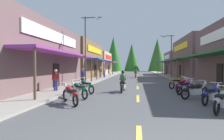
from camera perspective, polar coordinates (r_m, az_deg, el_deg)
ground at (r=30.01m, az=7.85°, el=-2.52°), size 9.14×84.88×0.10m
sidewalk_left at (r=30.54m, az=-2.99°, el=-2.25°), size 2.34×84.88×0.12m
sidewalk_right at (r=30.56m, az=18.68°, el=-2.30°), size 2.34×84.88×0.12m
centerline_dashes at (r=32.75m, az=7.84°, el=-2.12°), size 0.16×59.54×0.01m
storefront_left_nearest at (r=17.89m, az=-26.30°, el=3.99°), size 8.16×13.66×5.56m
storefront_left_middle at (r=31.26m, az=-10.63°, el=2.98°), size 7.86×13.58×5.76m
storefront_left_far at (r=45.15m, az=-6.02°, el=2.11°), size 9.65×10.98×5.27m
storefront_right_middle at (r=32.55m, az=26.08°, el=3.35°), size 8.38×12.78×6.37m
storefront_right_far at (r=45.43m, az=21.05°, el=1.97°), size 8.85×9.95×5.17m
streetlamp_left at (r=17.90m, az=-7.43°, el=8.82°), size 1.99×0.30×6.61m
streetlamp_right at (r=28.45m, az=17.41°, el=5.75°), size 1.99×0.30×6.47m
motorcycle_parked_right_0 at (r=8.72m, az=31.08°, el=-8.01°), size 1.40×1.75×1.04m
motorcycle_parked_right_1 at (r=10.35m, az=28.54°, el=-6.56°), size 1.51×1.65×1.04m
motorcycle_parked_right_2 at (r=11.57m, az=24.39°, el=-5.73°), size 1.90×1.16×1.04m
motorcycle_parked_right_3 at (r=13.26m, az=21.85°, el=-4.85°), size 1.56×1.60×1.04m
motorcycle_parked_right_4 at (r=14.65m, az=21.03°, el=-4.29°), size 1.38×1.76×1.04m
motorcycle_parked_right_5 at (r=16.37m, az=19.83°, el=-3.72°), size 1.78×1.36×1.04m
motorcycle_parked_left_0 at (r=9.33m, az=-12.87°, el=-7.29°), size 1.44×1.72×1.04m
motorcycle_parked_left_1 at (r=11.02m, az=-10.39°, el=-5.99°), size 1.62×1.55×1.04m
motorcycle_parked_left_2 at (r=12.96m, az=-8.27°, el=-4.92°), size 1.67×1.50×1.04m
rider_cruising_lead at (r=13.34m, az=3.41°, el=-4.02°), size 0.60×2.14×1.57m
rider_cruising_trailing at (r=30.21m, az=7.42°, el=-1.16°), size 0.60×2.14×1.57m
pedestrian_by_shop at (r=29.19m, az=-3.63°, el=-0.50°), size 0.56×0.33×1.76m
pedestrian_browsing at (r=28.99m, az=-2.41°, el=-0.71°), size 0.42×0.47×1.61m
pedestrian_waiting at (r=13.77m, az=-17.08°, el=-2.65°), size 0.57×0.28×1.65m
pedestrian_strolling at (r=17.46m, az=-9.10°, el=-1.72°), size 0.47×0.43×1.70m
treeline_backdrop at (r=71.85m, az=7.71°, el=4.41°), size 23.62×12.51×13.10m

